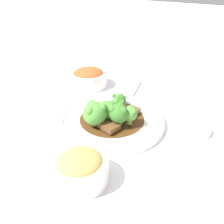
{
  "coord_description": "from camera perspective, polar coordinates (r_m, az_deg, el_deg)",
  "views": [
    {
      "loc": [
        -0.23,
        0.49,
        0.36
      ],
      "look_at": [
        0.0,
        0.0,
        0.03
      ],
      "focal_mm": 42.0,
      "sensor_mm": 36.0,
      "label": 1
    }
  ],
  "objects": [
    {
      "name": "side_bowl_appetizer",
      "position": [
        0.48,
        -6.88,
        -11.95
      ],
      "size": [
        0.1,
        0.1,
        0.06
      ],
      "color": "white",
      "rests_on": "ground_plane"
    },
    {
      "name": "broccoli_floret_2",
      "position": [
        0.63,
        1.12,
        1.32
      ],
      "size": [
        0.04,
        0.04,
        0.04
      ],
      "color": "#7FA84C",
      "rests_on": "main_plate"
    },
    {
      "name": "ground_plane",
      "position": [
        0.64,
        -0.0,
        -2.6
      ],
      "size": [
        4.0,
        4.0,
        0.0
      ],
      "primitive_type": "plane",
      "color": "silver"
    },
    {
      "name": "main_plate",
      "position": [
        0.64,
        -0.0,
        -1.85
      ],
      "size": [
        0.25,
        0.25,
        0.02
      ],
      "color": "white",
      "rests_on": "ground_plane"
    },
    {
      "name": "broccoli_floret_0",
      "position": [
        0.61,
        -0.35,
        0.51
      ],
      "size": [
        0.04,
        0.04,
        0.05
      ],
      "color": "#8EB756",
      "rests_on": "main_plate"
    },
    {
      "name": "side_bowl_kimchi",
      "position": [
        0.83,
        -5.06,
        7.54
      ],
      "size": [
        0.11,
        0.11,
        0.06
      ],
      "color": "white",
      "rests_on": "ground_plane"
    },
    {
      "name": "serving_spoon",
      "position": [
        0.7,
        2.11,
        2.64
      ],
      "size": [
        0.05,
        0.23,
        0.01
      ],
      "color": "#B7B7BC",
      "rests_on": "main_plate"
    },
    {
      "name": "broccoli_floret_4",
      "position": [
        0.6,
        3.88,
        -0.3
      ],
      "size": [
        0.04,
        0.04,
        0.05
      ],
      "color": "#7FA84C",
      "rests_on": "main_plate"
    },
    {
      "name": "beef_strip_2",
      "position": [
        0.65,
        -1.94,
        0.64
      ],
      "size": [
        0.08,
        0.06,
        0.01
      ],
      "color": "brown",
      "rests_on": "main_plate"
    },
    {
      "name": "beef_strip_1",
      "position": [
        0.59,
        -1.07,
        -2.84
      ],
      "size": [
        0.06,
        0.05,
        0.01
      ],
      "color": "brown",
      "rests_on": "main_plate"
    },
    {
      "name": "beef_strip_0",
      "position": [
        0.65,
        3.75,
        0.46
      ],
      "size": [
        0.05,
        0.04,
        0.01
      ],
      "color": "brown",
      "rests_on": "main_plate"
    },
    {
      "name": "sauce_dish",
      "position": [
        0.64,
        17.63,
        -3.48
      ],
      "size": [
        0.08,
        0.08,
        0.01
      ],
      "color": "white",
      "rests_on": "ground_plane"
    },
    {
      "name": "broccoli_floret_1",
      "position": [
        0.59,
        1.51,
        -0.23
      ],
      "size": [
        0.05,
        0.05,
        0.05
      ],
      "color": "#7FA84C",
      "rests_on": "main_plate"
    },
    {
      "name": "broccoli_floret_3",
      "position": [
        0.66,
        1.32,
        2.7
      ],
      "size": [
        0.03,
        0.03,
        0.04
      ],
      "color": "#7FA84C",
      "rests_on": "main_plate"
    },
    {
      "name": "broccoli_floret_5",
      "position": [
        0.59,
        -3.78,
        -0.14
      ],
      "size": [
        0.06,
        0.06,
        0.06
      ],
      "color": "#8EB756",
      "rests_on": "main_plate"
    }
  ]
}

